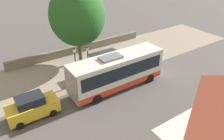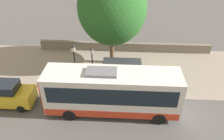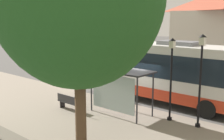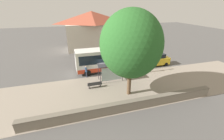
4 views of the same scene
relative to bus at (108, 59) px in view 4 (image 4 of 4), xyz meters
name	(u,v)px [view 4 (image 4 of 4)]	position (x,y,z in m)	size (l,w,h in m)	color
ground_plane	(106,75)	(-1.70, 0.87, -1.96)	(120.00, 120.00, 0.00)	#514F4C
sidewalk_plaza	(115,90)	(-6.20, 0.87, -1.95)	(9.00, 44.00, 0.02)	gray
stone_wall	(127,106)	(-10.25, 0.87, -1.43)	(0.60, 20.00, 1.05)	slate
background_building	(92,30)	(13.97, 0.11, 2.42)	(6.95, 12.33, 8.50)	beige
bus	(108,59)	(0.00, 0.00, 0.00)	(2.70, 10.15, 3.80)	silver
bus_shelter	(111,67)	(-3.66, 0.69, 0.07)	(1.69, 3.42, 2.43)	#2D2D33
pedestrian	(86,71)	(-1.60, 3.79, -0.89)	(0.34, 0.24, 1.81)	#2D3347
bench	(95,85)	(-4.97, 3.19, -1.48)	(0.40, 1.82, 0.88)	#333338
street_lamp_near	(135,58)	(-2.62, -3.29, 0.64)	(0.28, 0.28, 4.40)	black
street_lamp_far	(126,60)	(-2.69, -1.82, 0.52)	(0.28, 0.28, 4.17)	black
shade_tree	(131,45)	(-7.48, -0.42, 4.03)	(6.58, 6.58, 9.62)	brown
parked_car_behind_bus	(157,60)	(-0.29, -8.61, -0.94)	(1.97, 4.31, 2.12)	gold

